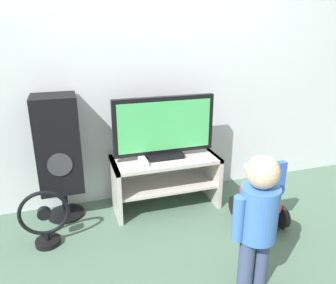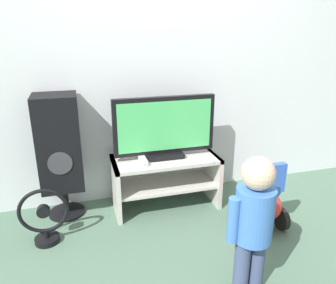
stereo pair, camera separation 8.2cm
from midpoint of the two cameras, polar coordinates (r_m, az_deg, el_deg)
The scene contains 10 objects.
ground_plane at distance 2.88m, azimuth 1.56°, elevation -12.92°, with size 16.00×16.00×0.00m, color #4C6B56.
wall_back at distance 2.94m, azimuth -1.30°, elevation 14.72°, with size 10.00×0.06×2.60m.
tv_stand at distance 2.92m, azimuth 0.34°, elevation -5.66°, with size 0.92×0.43×0.47m.
television at distance 2.78m, azimuth 0.24°, elevation 2.43°, with size 0.88×0.20×0.53m.
game_console at distance 2.73m, azimuth -3.52°, elevation -3.31°, with size 0.05×0.17×0.04m.
remote_primary at distance 2.83m, azimuth 8.23°, elevation -2.88°, with size 0.05×0.13×0.03m.
child at distance 2.00m, azimuth 15.80°, elevation -12.08°, with size 0.33×0.49×0.88m.
speaker_tower at distance 2.79m, azimuth -17.62°, elevation -0.49°, with size 0.34×0.31×1.05m.
floor_fan at distance 2.63m, azimuth -19.89°, elevation -12.42°, with size 0.36×0.18×0.44m.
ride_on_toy at distance 2.80m, azimuth 16.51°, elevation -9.63°, with size 0.32×0.47×0.58m.
Camera 2 is at (-0.70, -2.33, 1.54)m, focal length 35.00 mm.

